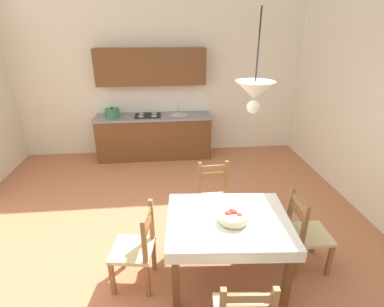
% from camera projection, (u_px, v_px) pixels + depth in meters
% --- Properties ---
extents(ground_plane, '(6.45, 6.89, 0.10)m').
position_uv_depth(ground_plane, '(166.00, 247.00, 3.73)').
color(ground_plane, '#B7704C').
extents(wall_back, '(6.45, 0.12, 4.10)m').
position_uv_depth(wall_back, '(159.00, 55.00, 5.82)').
color(wall_back, silver).
rests_on(wall_back, ground_plane).
extents(kitchen_cabinetry, '(2.35, 0.63, 2.20)m').
position_uv_depth(kitchen_cabinetry, '(153.00, 117.00, 5.98)').
color(kitchen_cabinetry, brown).
rests_on(kitchen_cabinetry, ground_plane).
extents(dining_table, '(1.33, 1.08, 0.75)m').
position_uv_depth(dining_table, '(228.00, 229.00, 3.02)').
color(dining_table, brown).
rests_on(dining_table, ground_plane).
extents(dining_chair_tv_side, '(0.48, 0.48, 0.93)m').
position_uv_depth(dining_chair_tv_side, '(136.00, 249.00, 3.01)').
color(dining_chair_tv_side, '#D1BC89').
rests_on(dining_chair_tv_side, ground_plane).
extents(dining_chair_window_side, '(0.43, 0.43, 0.93)m').
position_uv_depth(dining_chair_window_side, '(306.00, 233.00, 3.23)').
color(dining_chair_window_side, '#D1BC89').
rests_on(dining_chair_window_side, ground_plane).
extents(dining_chair_kitchen_side, '(0.43, 0.43, 0.93)m').
position_uv_depth(dining_chair_kitchen_side, '(215.00, 199.00, 3.88)').
color(dining_chair_kitchen_side, '#D1BC89').
rests_on(dining_chair_kitchen_side, ground_plane).
extents(fruit_bowl, '(0.30, 0.30, 0.12)m').
position_uv_depth(fruit_bowl, '(233.00, 216.00, 2.90)').
color(fruit_bowl, beige).
rests_on(fruit_bowl, dining_table).
extents(pendant_lamp, '(0.32, 0.32, 0.80)m').
position_uv_depth(pendant_lamp, '(255.00, 91.00, 2.34)').
color(pendant_lamp, black).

